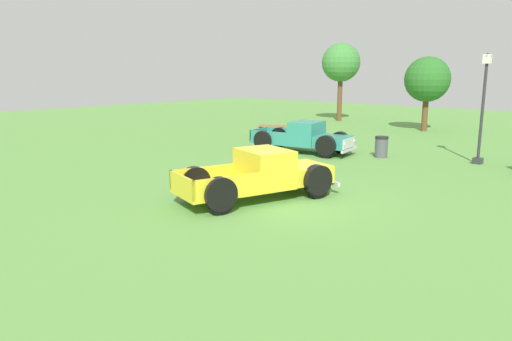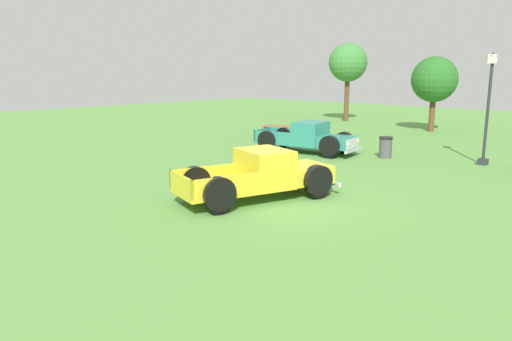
% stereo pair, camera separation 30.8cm
% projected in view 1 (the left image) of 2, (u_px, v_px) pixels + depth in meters
% --- Properties ---
extents(ground_plane, '(80.00, 80.00, 0.00)m').
position_uv_depth(ground_plane, '(285.00, 201.00, 14.57)').
color(ground_plane, '#5B9342').
extents(pickup_truck_foreground, '(3.15, 5.25, 1.51)m').
position_uv_depth(pickup_truck_foreground, '(266.00, 175.00, 14.72)').
color(pickup_truck_foreground, yellow).
rests_on(pickup_truck_foreground, ground_plane).
extents(pickup_truck_behind_left, '(5.09, 2.62, 1.49)m').
position_uv_depth(pickup_truck_behind_left, '(308.00, 138.00, 22.84)').
color(pickup_truck_behind_left, '#2D8475').
rests_on(pickup_truck_behind_left, ground_plane).
extents(lamp_post_near, '(0.36, 0.36, 4.54)m').
position_uv_depth(lamp_post_near, '(483.00, 107.00, 19.85)').
color(lamp_post_near, '#2D2D33').
rests_on(lamp_post_near, ground_plane).
extents(picnic_table, '(2.29, 2.16, 0.78)m').
position_uv_depth(picnic_table, '(274.00, 131.00, 27.51)').
color(picnic_table, olive).
rests_on(picnic_table, ground_plane).
extents(trash_can, '(0.59, 0.59, 0.95)m').
position_uv_depth(trash_can, '(381.00, 147.00, 21.72)').
color(trash_can, '#4C4C51').
rests_on(trash_can, ground_plane).
extents(oak_tree_east, '(2.85, 2.85, 4.72)m').
position_uv_depth(oak_tree_east, '(427.00, 80.00, 30.66)').
color(oak_tree_east, brown).
rests_on(oak_tree_east, ground_plane).
extents(oak_tree_west, '(2.90, 2.90, 5.89)m').
position_uv_depth(oak_tree_west, '(341.00, 63.00, 36.77)').
color(oak_tree_west, brown).
rests_on(oak_tree_west, ground_plane).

